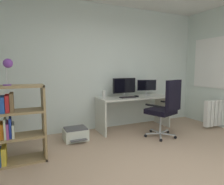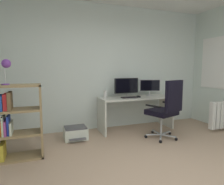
# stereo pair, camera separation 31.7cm
# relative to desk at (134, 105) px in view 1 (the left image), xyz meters

# --- Properties ---
(wall_back) EXTENTS (5.15, 0.10, 2.76)m
(wall_back) POSITION_rel_desk_xyz_m (-0.67, 0.42, 0.83)
(wall_back) COLOR silver
(wall_back) RESTS_ON ground
(window_pane) EXTENTS (0.01, 1.54, 1.10)m
(window_pane) POSITION_rel_desk_xyz_m (1.90, -0.75, 0.94)
(window_pane) COLOR white
(window_frame) EXTENTS (0.02, 1.62, 1.18)m
(window_frame) POSITION_rel_desk_xyz_m (1.89, -0.75, 0.94)
(window_frame) COLOR white
(desk) EXTENTS (1.64, 0.58, 0.74)m
(desk) POSITION_rel_desk_xyz_m (0.00, 0.00, 0.00)
(desk) COLOR silver
(desk) RESTS_ON ground
(monitor_main) EXTENTS (0.58, 0.18, 0.41)m
(monitor_main) POSITION_rel_desk_xyz_m (-0.19, 0.10, 0.42)
(monitor_main) COLOR #B2B5B7
(monitor_main) RESTS_ON desk
(monitor_secondary) EXTENTS (0.49, 0.18, 0.37)m
(monitor_secondary) POSITION_rel_desk_xyz_m (0.40, 0.10, 0.40)
(monitor_secondary) COLOR #B2B5B7
(monitor_secondary) RESTS_ON desk
(keyboard) EXTENTS (0.34, 0.14, 0.02)m
(keyboard) POSITION_rel_desk_xyz_m (-0.20, -0.08, 0.19)
(keyboard) COLOR black
(keyboard) RESTS_ON desk
(computer_mouse) EXTENTS (0.07, 0.11, 0.03)m
(computer_mouse) POSITION_rel_desk_xyz_m (0.02, -0.08, 0.20)
(computer_mouse) COLOR black
(computer_mouse) RESTS_ON desk
(desktop_speaker) EXTENTS (0.07, 0.07, 0.17)m
(desktop_speaker) POSITION_rel_desk_xyz_m (-0.71, 0.05, 0.27)
(desktop_speaker) COLOR silver
(desktop_speaker) RESTS_ON desk
(office_chair) EXTENTS (0.65, 0.69, 1.15)m
(office_chair) POSITION_rel_desk_xyz_m (0.24, -0.79, 0.08)
(office_chair) COLOR #B7BABC
(office_chair) RESTS_ON ground
(bookshelf) EXTENTS (0.79, 0.36, 1.13)m
(bookshelf) POSITION_rel_desk_xyz_m (-2.49, -0.71, 0.01)
(bookshelf) COLOR #9B7F53
(bookshelf) RESTS_ON ground
(desk_lamp) EXTENTS (0.15, 0.13, 0.37)m
(desk_lamp) POSITION_rel_desk_xyz_m (-2.45, -0.71, 0.85)
(desk_lamp) COLOR purple
(desk_lamp) RESTS_ON bookshelf
(printer) EXTENTS (0.44, 0.45, 0.24)m
(printer) POSITION_rel_desk_xyz_m (-1.38, -0.16, -0.43)
(printer) COLOR silver
(printer) RESTS_ON ground
(radiator) EXTENTS (0.81, 0.10, 0.59)m
(radiator) POSITION_rel_desk_xyz_m (1.80, -0.75, -0.20)
(radiator) COLOR white
(radiator) RESTS_ON ground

